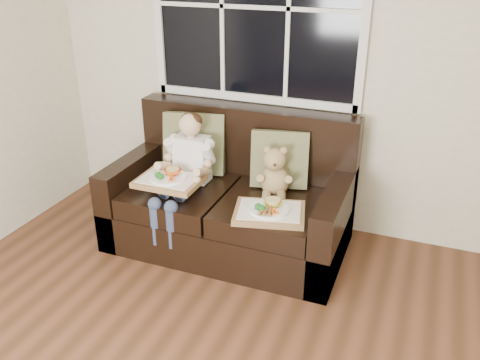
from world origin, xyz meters
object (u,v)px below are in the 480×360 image
at_px(tray_right, 269,211).
at_px(teddy_bear, 274,175).
at_px(loveseat, 232,203).
at_px(child, 186,163).
at_px(tray_left, 169,179).

bearing_deg(tray_right, teddy_bear, 89.09).
xyz_separation_m(loveseat, child, (-0.30, -0.12, 0.32)).
relative_size(loveseat, tray_right, 3.25).
xyz_separation_m(loveseat, teddy_bear, (0.32, 0.00, 0.29)).
height_order(child, teddy_bear, child).
xyz_separation_m(child, teddy_bear, (0.62, 0.12, -0.03)).
bearing_deg(loveseat, child, -158.85).
bearing_deg(teddy_bear, child, 175.16).
xyz_separation_m(teddy_bear, tray_right, (0.07, -0.32, -0.12)).
height_order(teddy_bear, tray_right, teddy_bear).
bearing_deg(tray_left, teddy_bear, 23.56).
relative_size(teddy_bear, tray_left, 0.85).
distance_m(loveseat, tray_left, 0.53).
bearing_deg(tray_right, loveseat, 127.60).
distance_m(tray_left, tray_right, 0.75).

